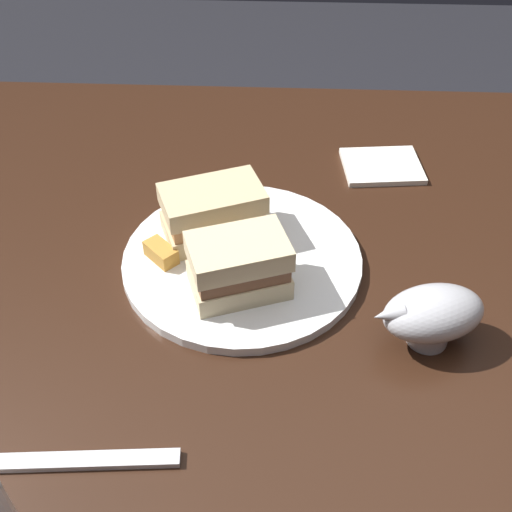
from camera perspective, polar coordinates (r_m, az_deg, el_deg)
name	(u,v)px	position (r m, az deg, el deg)	size (l,w,h in m)	color
dining_table	(269,458)	(1.03, 1.17, -18.08)	(1.21, 0.98, 0.76)	black
plate	(239,259)	(0.74, -1.54, -0.30)	(0.29, 0.29, 0.01)	white
sandwich_half_left	(210,212)	(0.75, -4.23, 4.01)	(0.14, 0.11, 0.07)	#CCB284
sandwich_half_right	(235,266)	(0.68, -1.90, -0.89)	(0.12, 0.10, 0.07)	beige
potato_wedge_front	(158,253)	(0.74, -8.99, 0.31)	(0.04, 0.02, 0.02)	#B77F33
potato_wedge_middle	(205,235)	(0.75, -4.74, 1.91)	(0.04, 0.02, 0.02)	gold
potato_wedge_back	(216,245)	(0.75, -3.67, 1.06)	(0.04, 0.02, 0.01)	gold
gravy_boat	(428,314)	(0.66, 15.54, -5.12)	(0.13, 0.09, 0.07)	#B7B7BC
napkin	(379,166)	(0.92, 11.27, 8.12)	(0.11, 0.09, 0.01)	silver
fork	(75,461)	(0.60, -16.28, -17.59)	(0.18, 0.02, 0.01)	silver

